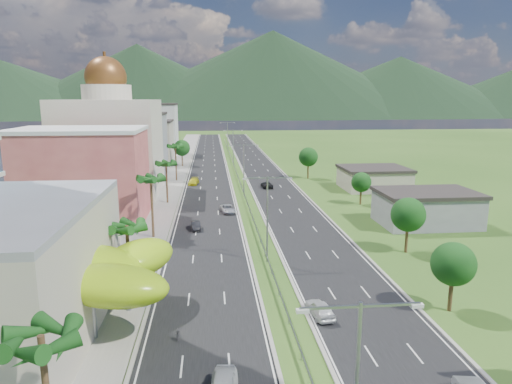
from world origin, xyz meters
name	(u,v)px	position (x,y,z in m)	size (l,w,h in m)	color
ground	(279,296)	(0.00, 0.00, 0.00)	(500.00, 500.00, 0.00)	#2D5119
road_left	(209,168)	(-7.50, 90.00, 0.02)	(11.00, 260.00, 0.04)	black
road_right	(259,168)	(7.50, 90.00, 0.02)	(11.00, 260.00, 0.04)	black
sidewalk_left	(176,169)	(-17.00, 90.00, 0.06)	(7.00, 260.00, 0.12)	gray
median_guardrail	(238,176)	(0.00, 71.99, 0.62)	(0.10, 216.06, 0.76)	gray
streetlight_median_a	(357,384)	(0.00, -25.00, 6.75)	(6.04, 0.25, 11.00)	gray
streetlight_median_b	(267,210)	(0.00, 10.00, 6.75)	(6.04, 0.25, 11.00)	gray
streetlight_median_c	(244,164)	(0.00, 50.00, 6.75)	(6.04, 0.25, 11.00)	gray
streetlight_median_d	(233,144)	(0.00, 95.00, 6.75)	(6.04, 0.25, 11.00)	gray
streetlight_median_e	(228,133)	(0.00, 140.00, 6.75)	(6.04, 0.25, 11.00)	gray
lime_canopy	(65,272)	(-20.00, -4.00, 4.99)	(18.00, 15.00, 7.40)	#94C413
pink_shophouse	(81,178)	(-28.00, 32.00, 7.50)	(20.00, 15.00, 15.00)	#B3494A
domed_building	(110,141)	(-28.00, 55.00, 11.35)	(20.00, 20.00, 28.70)	beige
midrise_grey	(135,145)	(-27.00, 80.00, 8.00)	(16.00, 15.00, 16.00)	gray
midrise_beige	(146,143)	(-27.00, 102.00, 6.50)	(16.00, 15.00, 13.00)	#B6A996
midrise_white	(155,130)	(-27.00, 125.00, 9.00)	(16.00, 15.00, 18.00)	silver
shed_near	(426,210)	(28.00, 25.00, 2.50)	(15.00, 10.00, 5.00)	gray
shed_far	(374,179)	(30.00, 55.00, 2.20)	(14.00, 12.00, 4.40)	#B6A996
palm_tree_a	(42,344)	(-15.50, -22.00, 8.02)	(3.60, 3.60, 9.10)	#47301C
palm_tree_b	(127,230)	(-15.50, 2.00, 7.06)	(3.60, 3.60, 8.10)	#47301C
palm_tree_c	(151,181)	(-15.50, 22.00, 8.50)	(3.60, 3.60, 9.60)	#47301C
palm_tree_d	(166,165)	(-15.50, 45.00, 7.54)	(3.60, 3.60, 8.60)	#47301C
palm_tree_e	(175,148)	(-15.50, 70.00, 8.31)	(3.60, 3.60, 9.40)	#47301C
leafy_tree_lfar	(182,148)	(-15.50, 95.00, 5.58)	(4.90, 4.90, 8.05)	#47301C
leafy_tree_ra	(453,264)	(16.00, -5.00, 4.78)	(4.20, 4.20, 6.90)	#47301C
leafy_tree_rb	(408,215)	(19.00, 12.00, 5.18)	(4.55, 4.55, 7.47)	#47301C
leafy_tree_rc	(361,182)	(22.00, 40.00, 4.37)	(3.85, 3.85, 6.33)	#47301C
leafy_tree_rd	(308,157)	(18.00, 70.00, 5.58)	(4.90, 4.90, 8.05)	#47301C
mountain_ridge	(272,118)	(60.00, 450.00, 0.00)	(860.00, 140.00, 90.00)	black
car_dark_left	(196,225)	(-9.37, 25.60, 0.68)	(1.35, 3.87, 1.27)	black
car_silver_mid_left	(228,209)	(-3.94, 35.99, 0.71)	(2.22, 4.82, 1.34)	#AAACB2
car_yellow_far_left	(194,181)	(-11.04, 64.25, 0.78)	(2.06, 5.07, 1.47)	gold
car_white_near_right	(320,309)	(3.21, -4.88, 0.78)	(1.74, 4.32, 1.47)	silver
car_dark_far_right	(267,185)	(5.90, 58.66, 0.72)	(2.26, 4.90, 1.36)	black
motorcycle	(178,332)	(-9.92, -7.66, 0.58)	(0.51, 1.68, 1.07)	black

